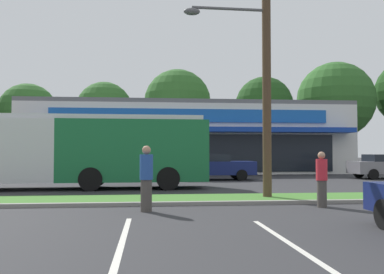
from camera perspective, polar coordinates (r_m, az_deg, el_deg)
grass_median at (r=14.31m, az=-6.34°, el=-8.35°), size 56.00×2.20×0.12m
curb_lip at (r=13.10m, az=-6.39°, el=-8.93°), size 56.00×0.24×0.12m
parking_stripe_2 at (r=8.37m, az=-9.21°, el=-13.25°), size 0.12×4.80×0.01m
parking_stripe_3 at (r=8.06m, az=12.86°, el=-13.66°), size 0.12×4.80×0.01m
storefront_building at (r=36.85m, az=-1.06°, el=-0.30°), size 25.00×14.30×5.51m
tree_left at (r=49.21m, az=-21.17°, el=3.05°), size 6.31×6.31×9.05m
tree_mid_left at (r=45.52m, az=-11.70°, el=3.57°), size 5.86×5.86×9.00m
tree_mid at (r=46.76m, az=-1.95°, el=4.60°), size 7.32×7.32×10.72m
tree_mid_right at (r=44.67m, az=9.66°, el=4.15°), size 5.97×5.97×9.43m
tree_right at (r=49.16m, az=18.72°, el=4.67°), size 8.35×8.35×11.47m
utility_pole at (r=15.07m, az=9.39°, el=10.43°), size 3.03×2.40×9.09m
city_bus at (r=19.63m, az=-15.66°, el=-1.59°), size 11.96×2.93×3.25m
car_0 at (r=25.07m, az=2.90°, el=-3.97°), size 4.70×1.98×1.51m
pedestrian_near_bench at (r=13.22m, az=17.01°, el=-5.45°), size 0.33×0.33×1.65m
pedestrian_by_pole at (r=11.82m, az=-6.15°, el=-5.54°), size 0.37×0.37×1.81m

